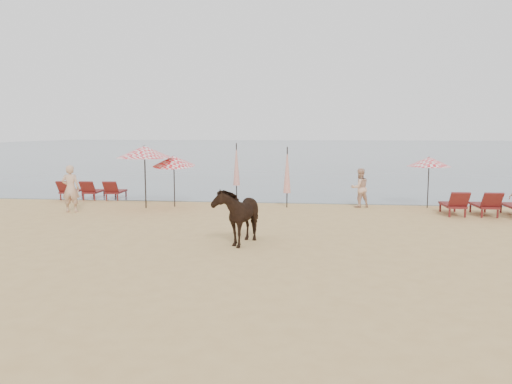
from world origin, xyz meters
The scene contains 12 objects.
ground centered at (0.00, 0.00, 0.00)m, with size 120.00×120.00×0.00m, color tan.
sea centered at (0.00, 80.00, 0.00)m, with size 160.00×140.00×0.06m, color #51606B.
lounger_cluster_left centered at (-8.16, 10.28, 0.42)m, with size 2.82×1.76×0.60m.
lounger_cluster_right centered at (8.77, 7.64, 0.45)m, with size 4.08×1.79×0.64m.
umbrella_open_left_a centered at (-4.85, 8.05, 2.28)m, with size 2.23×2.23×2.53m.
umbrella_open_left_b centered at (-3.80, 8.57, 1.89)m, with size 1.72×1.75×2.19m.
umbrella_open_right centered at (6.52, 9.43, 1.88)m, with size 1.71×1.71×2.09m.
umbrella_closed_left centered at (-1.62, 11.23, 1.58)m, with size 0.31×0.31×2.56m.
umbrella_closed_right centered at (0.82, 8.88, 1.52)m, with size 0.30×0.30×2.48m.
cow centered at (-0.18, 2.24, 0.80)m, with size 0.87×1.90×1.60m, color black.
beachgoer_left centered at (-7.37, 6.75, 0.91)m, with size 0.67×0.44×1.83m, color tan.
beachgoer_right_a centered at (3.78, 9.27, 0.80)m, with size 0.78×0.61×1.60m, color #D6A485.
Camera 1 is at (1.89, -11.31, 3.13)m, focal length 35.00 mm.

